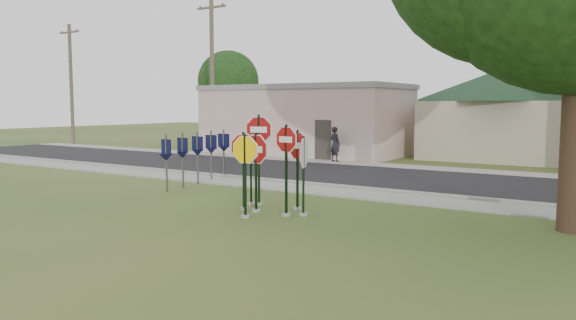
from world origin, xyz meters
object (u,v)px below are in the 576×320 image
Objects in this scene: stop_sign_yellow at (245,165)px; utility_pole_near at (212,73)px; stop_sign_left at (244,160)px; stop_sign_center at (256,161)px; pedestrian at (335,144)px.

utility_pole_near is at bearing 133.58° from stop_sign_yellow.
stop_sign_yellow is 1.11m from stop_sign_left.
stop_sign_left is 0.25× the size of utility_pole_near.
stop_sign_left is at bearing -46.22° from utility_pole_near.
stop_sign_center is 1.29× the size of pedestrian.
stop_sign_center is 13.97m from pedestrian.
stop_sign_left is (-0.48, 0.05, -0.01)m from stop_sign_center.
pedestrian is at bearing 107.94° from stop_sign_left.
stop_sign_yellow is 0.25× the size of utility_pole_near.
pedestrian is (-4.96, 13.94, -0.44)m from stop_sign_yellow.
stop_sign_left reaches higher than stop_sign_yellow.
stop_sign_yellow is at bearing -49.84° from stop_sign_left.
utility_pole_near reaches higher than stop_sign_left.
stop_sign_center is at bearing 106.67° from stop_sign_yellow.
stop_sign_left is 13.77m from pedestrian.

